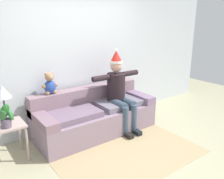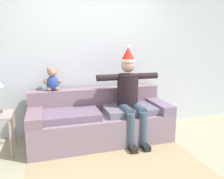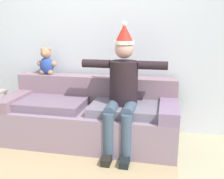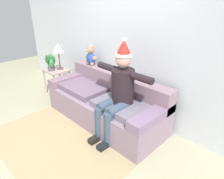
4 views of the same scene
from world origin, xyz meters
name	(u,v)px [view 3 (image 3 of 4)]	position (x,y,z in m)	size (l,w,h in m)	color
back_wall	(100,34)	(0.00, 1.55, 1.35)	(7.00, 0.10, 2.70)	silver
couch	(90,116)	(0.00, 1.02, 0.32)	(2.21, 0.88, 0.80)	gray
person_seated	(122,87)	(0.45, 0.86, 0.77)	(1.02, 0.77, 1.52)	black
teddy_bear	(47,62)	(-0.71, 1.30, 0.97)	(0.29, 0.17, 0.38)	#294499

